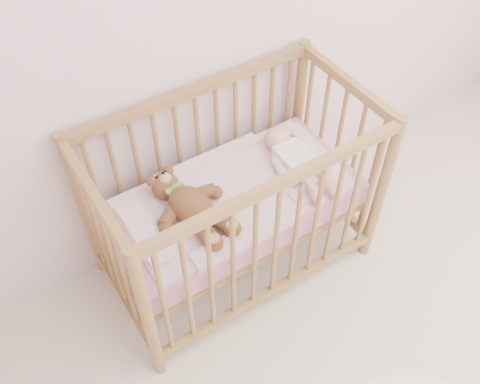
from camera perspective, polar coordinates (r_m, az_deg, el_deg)
crib at (r=2.66m, az=-0.58°, el=-1.04°), size 1.36×0.76×1.00m
mattress at (r=2.67m, az=-0.58°, el=-1.25°), size 1.22×0.62×0.13m
blanket at (r=2.61m, az=-0.59°, el=-0.18°), size 1.10×0.58×0.06m
baby at (r=2.69m, az=5.91°, el=3.60°), size 0.30×0.58×0.14m
teddy_bear at (r=2.46m, az=-5.22°, el=-1.49°), size 0.49×0.61×0.15m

